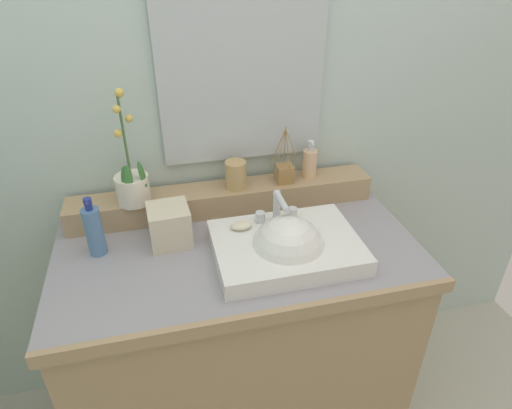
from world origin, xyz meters
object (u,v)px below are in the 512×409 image
Objects in this scene: potted_plant at (132,184)px; reed_diffuser at (284,173)px; soap_dispenser at (310,162)px; tumbler_cup at (236,175)px; soap_bar at (241,226)px; tissue_box at (169,225)px; sink_basin at (287,250)px; lotion_bottle at (94,230)px.

reed_diffuser is (0.54, 0.02, -0.03)m from potted_plant.
soap_dispenser is 0.28m from tumbler_cup.
soap_bar is 0.23m from tissue_box.
reed_diffuser is at bearing 19.65° from tissue_box.
sink_basin is 0.56m from potted_plant.
potted_plant reaches higher than tumbler_cup.
potted_plant reaches higher than reed_diffuser.
tissue_box is at bearing -162.17° from soap_dispenser.
lotion_bottle is at bearing 172.41° from soap_bar.
reed_diffuser reaches higher than tissue_box.
potted_plant is at bearing -176.56° from soap_dispenser.
tissue_box reaches higher than soap_bar.
tumbler_cup reaches higher than sink_basin.
soap_bar is 0.49× the size of soap_dispenser.
soap_dispenser is 1.40× the size of tumbler_cup.
potted_plant is 1.95× the size of lotion_bottle.
sink_basin is 3.47× the size of tissue_box.
soap_bar is 0.18× the size of potted_plant.
lotion_bottle reaches higher than sink_basin.
soap_dispenser is at bearing 3.44° from potted_plant.
reed_diffuser is at bearing -170.25° from soap_dispenser.
reed_diffuser is 0.46m from tissue_box.
potted_plant is 0.20m from lotion_bottle.
soap_bar is 0.46m from lotion_bottle.
potted_plant is at bearing -177.36° from tumbler_cup.
reed_diffuser is at bearing 46.61° from soap_bar.
soap_bar is 0.33× the size of reed_diffuser.
sink_basin is at bearing -104.80° from reed_diffuser.
tumbler_cup is at bearing 2.64° from potted_plant.
soap_dispenser reaches higher than tumbler_cup.
sink_basin is 0.39m from tissue_box.
soap_dispenser is at bearing 37.50° from soap_bar.
sink_basin reaches higher than tissue_box.
soap_dispenser is 0.66× the size of reed_diffuser.
soap_dispenser is at bearing 61.13° from sink_basin.
reed_diffuser is (-0.10, -0.02, -0.02)m from soap_dispenser.
soap_dispenser is at bearing 9.75° from reed_diffuser.
sink_basin is 2.10× the size of reed_diffuser.
sink_basin is at bearing -33.70° from potted_plant.
soap_bar is 0.54× the size of tissue_box.
reed_diffuser is 1.65× the size of tissue_box.
potted_plant reaches higher than soap_dispenser.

